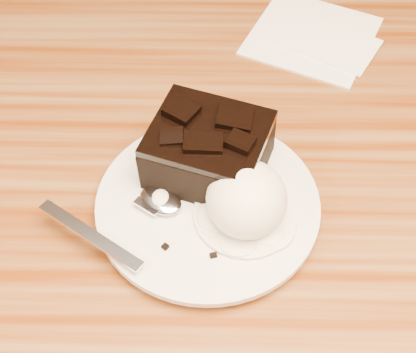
{
  "coord_description": "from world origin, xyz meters",
  "views": [
    {
      "loc": [
        -0.03,
        -0.33,
        1.21
      ],
      "look_at": [
        -0.04,
        0.0,
        0.79
      ],
      "focal_mm": 53.46,
      "sensor_mm": 36.0,
      "label": 1
    }
  ],
  "objects_px": {
    "ice_cream_scoop": "(247,199)",
    "spoon": "(161,201)",
    "brownie": "(208,152)",
    "napkin": "(312,35)",
    "plate": "(208,207)"
  },
  "relations": [
    {
      "from": "ice_cream_scoop",
      "to": "napkin",
      "type": "relative_size",
      "value": 0.55
    },
    {
      "from": "ice_cream_scoop",
      "to": "spoon",
      "type": "height_order",
      "value": "ice_cream_scoop"
    },
    {
      "from": "ice_cream_scoop",
      "to": "napkin",
      "type": "height_order",
      "value": "ice_cream_scoop"
    },
    {
      "from": "brownie",
      "to": "napkin",
      "type": "distance_m",
      "value": 0.24
    },
    {
      "from": "plate",
      "to": "ice_cream_scoop",
      "type": "xyz_separation_m",
      "value": [
        0.03,
        -0.01,
        0.03
      ]
    },
    {
      "from": "brownie",
      "to": "ice_cream_scoop",
      "type": "bearing_deg",
      "value": -57.79
    },
    {
      "from": "spoon",
      "to": "napkin",
      "type": "relative_size",
      "value": 1.23
    },
    {
      "from": "ice_cream_scoop",
      "to": "napkin",
      "type": "bearing_deg",
      "value": 72.64
    },
    {
      "from": "plate",
      "to": "ice_cream_scoop",
      "type": "distance_m",
      "value": 0.05
    },
    {
      "from": "plate",
      "to": "spoon",
      "type": "distance_m",
      "value": 0.04
    },
    {
      "from": "plate",
      "to": "napkin",
      "type": "height_order",
      "value": "plate"
    },
    {
      "from": "brownie",
      "to": "spoon",
      "type": "distance_m",
      "value": 0.06
    },
    {
      "from": "ice_cream_scoop",
      "to": "spoon",
      "type": "relative_size",
      "value": 0.45
    },
    {
      "from": "brownie",
      "to": "ice_cream_scoop",
      "type": "height_order",
      "value": "ice_cream_scoop"
    },
    {
      "from": "ice_cream_scoop",
      "to": "spoon",
      "type": "distance_m",
      "value": 0.08
    }
  ]
}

